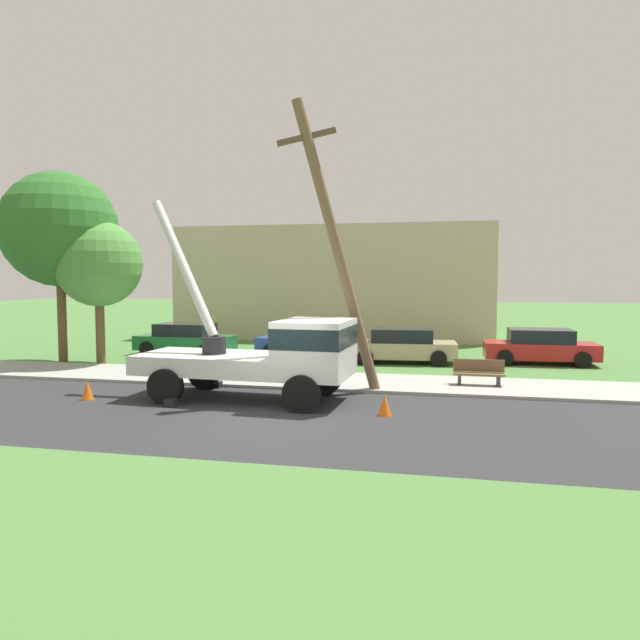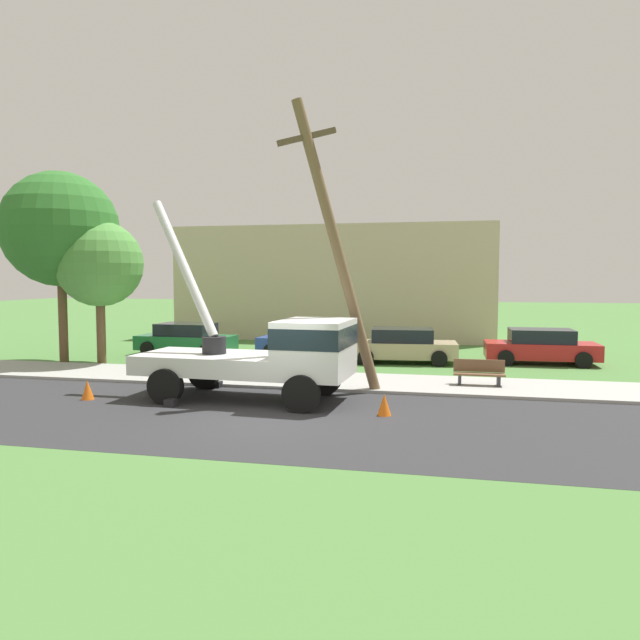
% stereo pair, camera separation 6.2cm
% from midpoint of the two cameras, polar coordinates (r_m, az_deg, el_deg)
% --- Properties ---
extents(ground_plane, '(120.00, 120.00, 0.00)m').
position_cam_midpoint_polar(ground_plane, '(26.79, 2.88, -3.45)').
color(ground_plane, '#477538').
extents(road_asphalt, '(80.00, 7.22, 0.01)m').
position_cam_midpoint_polar(road_asphalt, '(15.27, -4.70, -9.29)').
color(road_asphalt, '#2B2B2D').
rests_on(road_asphalt, ground).
extents(sidewalk_strip, '(80.00, 3.23, 0.10)m').
position_cam_midpoint_polar(sidewalk_strip, '(20.21, -0.32, -5.81)').
color(sidewalk_strip, '#9E9E99').
rests_on(sidewalk_strip, ground).
extents(utility_truck, '(6.75, 3.21, 5.98)m').
position_cam_midpoint_polar(utility_truck, '(17.06, -4.75, -3.07)').
color(utility_truck, silver).
rests_on(utility_truck, ground).
extents(leaning_utility_pole, '(2.95, 1.80, 8.73)m').
position_cam_midpoint_polar(leaning_utility_pole, '(17.86, 1.47, 7.14)').
color(leaning_utility_pole, brown).
rests_on(leaning_utility_pole, ground).
extents(traffic_cone_ahead, '(0.36, 0.36, 0.56)m').
position_cam_midpoint_polar(traffic_cone_ahead, '(15.47, 6.10, -8.07)').
color(traffic_cone_ahead, orange).
rests_on(traffic_cone_ahead, ground).
extents(traffic_cone_behind, '(0.36, 0.36, 0.56)m').
position_cam_midpoint_polar(traffic_cone_behind, '(18.57, -21.49, -6.27)').
color(traffic_cone_behind, orange).
rests_on(traffic_cone_behind, ground).
extents(parked_sedan_green, '(4.47, 2.14, 1.42)m').
position_cam_midpoint_polar(parked_sedan_green, '(27.87, -12.84, -1.77)').
color(parked_sedan_green, '#1E6638').
rests_on(parked_sedan_green, ground).
extents(parked_sedan_blue, '(4.53, 2.24, 1.42)m').
position_cam_midpoint_polar(parked_sedan_blue, '(26.27, -1.19, -2.03)').
color(parked_sedan_blue, '#263F99').
rests_on(parked_sedan_blue, ground).
extents(parked_sedan_tan, '(4.53, 2.24, 1.42)m').
position_cam_midpoint_polar(parked_sedan_tan, '(24.79, 7.78, -2.44)').
color(parked_sedan_tan, tan).
rests_on(parked_sedan_tan, ground).
extents(parked_sedan_red, '(4.43, 2.07, 1.42)m').
position_cam_midpoint_polar(parked_sedan_red, '(25.88, 20.27, -2.38)').
color(parked_sedan_red, '#B21E1E').
rests_on(parked_sedan_red, ground).
extents(park_bench, '(1.60, 0.45, 0.90)m').
position_cam_midpoint_polar(park_bench, '(19.74, 14.89, -4.97)').
color(park_bench, brown).
rests_on(park_bench, ground).
extents(roadside_tree_near, '(4.68, 4.68, 7.82)m').
position_cam_midpoint_polar(roadside_tree_near, '(26.71, -23.78, 7.93)').
color(roadside_tree_near, brown).
rests_on(roadside_tree_near, ground).
extents(roadside_tree_far, '(3.48, 3.48, 5.83)m').
position_cam_midpoint_polar(roadside_tree_far, '(25.75, -20.53, 5.04)').
color(roadside_tree_far, brown).
rests_on(roadside_tree_far, ground).
extents(lowrise_building_backdrop, '(18.00, 6.00, 6.40)m').
position_cam_midpoint_polar(lowrise_building_backdrop, '(35.26, 1.46, 3.61)').
color(lowrise_building_backdrop, '#C6B293').
rests_on(lowrise_building_backdrop, ground).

